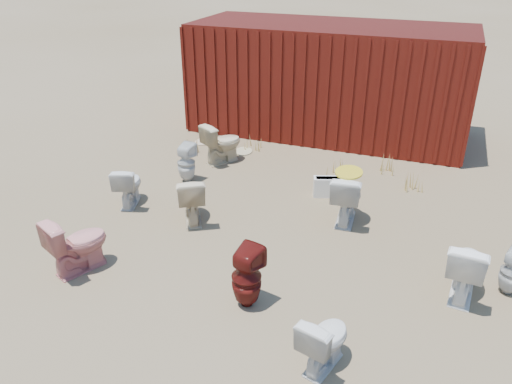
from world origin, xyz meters
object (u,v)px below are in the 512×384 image
(toilet_front_a, at_px, (128,185))
(toilet_back_e, at_px, (512,272))
(toilet_back_a, at_px, (186,163))
(toilet_front_pink, at_px, (77,243))
(toilet_front_e, at_px, (466,268))
(toilet_front_maroon, at_px, (247,277))
(toilet_back_beige_right, at_px, (222,143))
(toilet_back_beige_left, at_px, (191,198))
(toilet_back_yellowlid, at_px, (347,197))
(shipping_container, at_px, (329,80))
(toilet_front_c, at_px, (325,340))
(loose_tank, at_px, (328,187))

(toilet_front_a, bearing_deg, toilet_back_e, 158.58)
(toilet_front_a, distance_m, toilet_back_a, 1.24)
(toilet_front_pink, distance_m, toilet_front_e, 4.99)
(toilet_front_maroon, height_order, toilet_back_beige_right, toilet_back_beige_right)
(toilet_back_beige_left, bearing_deg, toilet_back_a, -89.65)
(toilet_back_beige_right, distance_m, toilet_back_yellowlid, 3.15)
(toilet_back_e, bearing_deg, toilet_back_beige_left, 25.10)
(toilet_front_a, distance_m, toilet_back_yellowlid, 3.60)
(toilet_front_a, height_order, toilet_front_e, toilet_front_e)
(shipping_container, relative_size, toilet_front_a, 8.63)
(toilet_front_a, relative_size, toilet_back_beige_right, 0.86)
(toilet_front_pink, height_order, toilet_front_c, toilet_front_pink)
(toilet_back_yellowlid, bearing_deg, toilet_front_c, 93.33)
(shipping_container, height_order, toilet_front_maroon, shipping_container)
(toilet_back_beige_left, height_order, toilet_back_e, toilet_back_beige_left)
(toilet_front_a, relative_size, toilet_front_e, 0.85)
(toilet_back_beige_left, height_order, toilet_back_beige_right, toilet_back_beige_right)
(toilet_front_e, distance_m, toilet_back_yellowlid, 2.20)
(toilet_front_c, distance_m, toilet_back_a, 4.92)
(toilet_front_e, xyz_separation_m, toilet_back_e, (0.56, 0.26, -0.09))
(toilet_back_e, bearing_deg, toilet_front_c, 74.78)
(toilet_front_e, bearing_deg, shipping_container, -54.83)
(toilet_back_a, distance_m, toilet_back_yellowlid, 3.06)
(toilet_back_a, distance_m, loose_tank, 2.60)
(toilet_front_maroon, distance_m, loose_tank, 3.22)
(toilet_front_pink, relative_size, loose_tank, 1.63)
(toilet_front_pink, distance_m, loose_tank, 4.23)
(toilet_back_beige_left, bearing_deg, toilet_back_yellowlid, 169.79)
(toilet_back_a, xyz_separation_m, toilet_back_yellowlid, (3.04, -0.41, 0.05))
(toilet_back_beige_right, distance_m, toilet_back_e, 5.70)
(shipping_container, xyz_separation_m, toilet_back_yellowlid, (1.29, -4.01, -0.78))
(toilet_front_pink, relative_size, toilet_back_beige_right, 1.00)
(toilet_front_c, bearing_deg, toilet_front_a, -15.43)
(toilet_front_maroon, bearing_deg, toilet_back_beige_left, -32.91)
(shipping_container, height_order, toilet_back_beige_right, shipping_container)
(toilet_back_beige_left, distance_m, loose_tank, 2.42)
(toilet_front_a, distance_m, toilet_back_beige_left, 1.24)
(toilet_back_a, height_order, toilet_back_yellowlid, toilet_back_yellowlid)
(toilet_front_c, height_order, toilet_front_maroon, toilet_front_maroon)
(toilet_back_yellowlid, relative_size, toilet_back_e, 1.32)
(toilet_back_e, relative_size, loose_tank, 1.26)
(toilet_back_yellowlid, height_order, toilet_back_e, toilet_back_yellowlid)
(shipping_container, bearing_deg, toilet_back_a, -115.83)
(toilet_front_pink, height_order, toilet_back_a, toilet_front_pink)
(shipping_container, xyz_separation_m, toilet_front_pink, (-1.78, -6.59, -0.79))
(toilet_front_c, xyz_separation_m, loose_tank, (-0.87, 3.83, -0.16))
(toilet_front_c, bearing_deg, toilet_front_pink, 7.13)
(toilet_front_c, bearing_deg, toilet_back_a, -29.90)
(toilet_front_c, relative_size, toilet_back_beige_left, 0.87)
(shipping_container, xyz_separation_m, toilet_back_e, (3.60, -5.09, -0.88))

